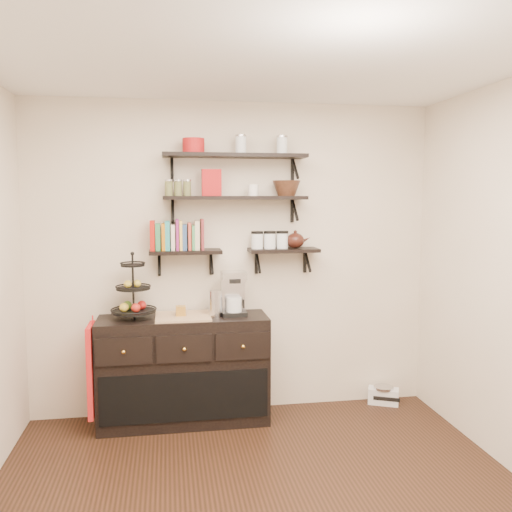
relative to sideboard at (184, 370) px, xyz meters
The scene contains 20 objects.
ceiling 2.75m from the sideboard, 73.39° to the right, with size 3.50×3.50×0.02m, color white.
back_wall 1.03m from the sideboard, 27.48° to the left, with size 3.50×0.02×2.70m, color beige.
shelf_top 1.84m from the sideboard, 12.92° to the left, with size 1.20×0.27×0.23m.
shelf_mid 1.50m from the sideboard, 12.92° to the left, with size 1.20×0.27×0.23m.
shelf_low_left 0.98m from the sideboard, 74.70° to the left, with size 0.60×0.25×0.23m.
shelf_low_right 1.31m from the sideboard, ahead, with size 0.60×0.25×0.23m.
cookbooks 1.12m from the sideboard, 100.24° to the left, with size 0.43×0.15×0.26m.
glass_canisters 1.31m from the sideboard, ahead, with size 0.32×0.10×0.13m.
sideboard is the anchor object (origin of this frame).
fruit_stand 0.74m from the sideboard, behind, with size 0.36×0.36×0.53m.
candle 0.50m from the sideboard, behind, with size 0.08×0.08×0.08m, color olive.
coffee_maker 0.76m from the sideboard, ahead, with size 0.21×0.20×0.37m.
thermal_carafe 0.62m from the sideboard, ahead, with size 0.11×0.11×0.22m, color silver.
apron 0.74m from the sideboard, behind, with size 0.04×0.31×0.73m, color #AB1612.
radio 1.86m from the sideboard, ahead, with size 0.30×0.25×0.16m.
recipe_box 1.58m from the sideboard, 21.47° to the left, with size 0.16×0.06×0.22m, color #A01213.
walnut_bowl 1.76m from the sideboard, ahead, with size 0.24×0.24×0.13m, color black, non-canonical shape.
ramekins 1.62m from the sideboard, ahead, with size 0.09×0.09×0.10m, color white.
teapot 1.46m from the sideboard, ahead, with size 0.21×0.16×0.16m, color black, non-canonical shape.
red_pot 1.86m from the sideboard, 42.61° to the left, with size 0.18×0.18×0.12m, color #A01213.
Camera 1 is at (-0.57, -2.92, 1.89)m, focal length 38.00 mm.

